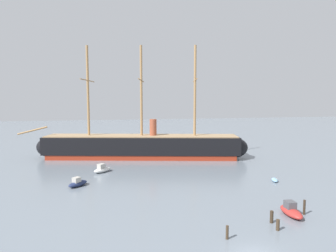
% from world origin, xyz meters
% --- Properties ---
extents(tall_ship, '(59.40, 19.15, 28.98)m').
position_xyz_m(tall_ship, '(-5.04, 49.97, 3.16)').
color(tall_ship, maroon).
rests_on(tall_ship, ground).
extents(motorboat_foreground_right, '(2.17, 4.54, 1.85)m').
position_xyz_m(motorboat_foreground_right, '(9.47, 8.10, 0.65)').
color(motorboat_foreground_right, '#B22D28').
rests_on(motorboat_foreground_right, ground).
extents(motorboat_mid_left, '(3.87, 4.02, 1.66)m').
position_xyz_m(motorboat_mid_left, '(-19.16, 27.51, 0.58)').
color(motorboat_mid_left, '#1E284C').
rests_on(motorboat_mid_left, ground).
extents(dinghy_mid_right, '(1.90, 2.69, 0.58)m').
position_xyz_m(dinghy_mid_right, '(16.52, 22.94, 0.29)').
color(dinghy_mid_right, '#7FB2D6').
rests_on(dinghy_mid_right, ground).
extents(motorboat_alongside_bow, '(4.35, 4.25, 1.81)m').
position_xyz_m(motorboat_alongside_bow, '(-15.04, 36.76, 0.63)').
color(motorboat_alongside_bow, silver).
rests_on(motorboat_alongside_bow, ground).
extents(motorboat_distant_centre, '(4.21, 4.23, 1.77)m').
position_xyz_m(motorboat_distant_centre, '(2.25, 62.55, 0.62)').
color(motorboat_distant_centre, gold).
rests_on(motorboat_distant_centre, ground).
extents(mooring_piling_nearest, '(0.41, 0.41, 1.30)m').
position_xyz_m(mooring_piling_nearest, '(5.26, 4.59, 0.65)').
color(mooring_piling_nearest, '#423323').
rests_on(mooring_piling_nearest, ground).
extents(mooring_piling_left_pair, '(0.31, 0.31, 1.99)m').
position_xyz_m(mooring_piling_left_pair, '(11.41, 8.05, 0.99)').
color(mooring_piling_left_pair, '#382B1E').
rests_on(mooring_piling_left_pair, ground).
extents(mooring_piling_right_pair, '(0.31, 0.31, 1.52)m').
position_xyz_m(mooring_piling_right_pair, '(-1.38, 3.86, 0.76)').
color(mooring_piling_right_pair, '#423323').
rests_on(mooring_piling_right_pair, ground).
extents(mooring_piling_midwater, '(0.42, 0.42, 1.52)m').
position_xyz_m(mooring_piling_midwater, '(5.72, 6.62, 0.76)').
color(mooring_piling_midwater, '#382B1E').
rests_on(mooring_piling_midwater, ground).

